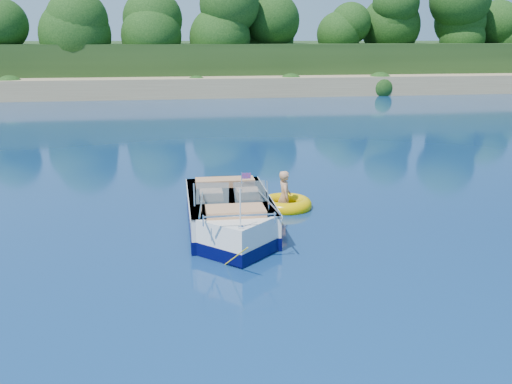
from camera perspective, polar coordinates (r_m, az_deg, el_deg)
ground at (r=10.83m, az=1.24°, el=-9.29°), size 160.00×160.00×0.00m
shoreline at (r=73.57m, az=-8.04°, el=12.28°), size 170.00×59.00×6.00m
treeline at (r=50.75m, az=-7.48°, el=16.23°), size 150.00×7.12×8.19m
motorboat at (r=13.58m, az=-2.59°, el=-2.56°), size 2.04×5.51×1.83m
tow_tube at (r=15.54m, az=2.96°, el=-1.25°), size 1.60×1.60×0.38m
boy at (r=15.62m, az=2.83°, el=-1.54°), size 0.38×0.82×1.59m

